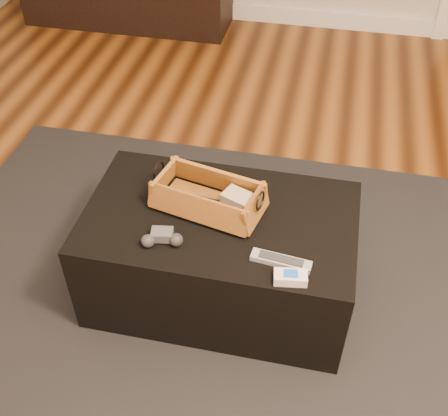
% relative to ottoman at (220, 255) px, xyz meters
% --- Properties ---
extents(floor, '(5.00, 5.50, 0.01)m').
position_rel_ottoman_xyz_m(floor, '(0.18, -0.11, -0.23)').
color(floor, brown).
rests_on(floor, ground).
extents(baseboard, '(5.00, 0.04, 0.12)m').
position_rel_ottoman_xyz_m(baseboard, '(0.18, 2.62, -0.16)').
color(baseboard, white).
rests_on(baseboard, floor).
extents(area_rug, '(2.60, 2.00, 0.01)m').
position_rel_ottoman_xyz_m(area_rug, '(-0.00, -0.05, -0.22)').
color(area_rug, black).
rests_on(area_rug, floor).
extents(ottoman, '(1.00, 0.60, 0.42)m').
position_rel_ottoman_xyz_m(ottoman, '(0.00, 0.00, 0.00)').
color(ottoman, black).
rests_on(ottoman, area_rug).
extents(tv_remote, '(0.22, 0.07, 0.02)m').
position_rel_ottoman_xyz_m(tv_remote, '(-0.07, 0.03, 0.24)').
color(tv_remote, black).
rests_on(tv_remote, wicker_basket).
extents(cloth_bundle, '(0.13, 0.11, 0.06)m').
position_rel_ottoman_xyz_m(cloth_bundle, '(0.06, 0.04, 0.25)').
color(cloth_bundle, tan).
rests_on(cloth_bundle, wicker_basket).
extents(wicker_basket, '(0.44, 0.29, 0.14)m').
position_rel_ottoman_xyz_m(wicker_basket, '(-0.05, 0.04, 0.26)').
color(wicker_basket, '#905B20').
rests_on(wicker_basket, ottoman).
extents(game_controller, '(0.15, 0.10, 0.05)m').
position_rel_ottoman_xyz_m(game_controller, '(-0.16, -0.18, 0.23)').
color(game_controller, '#414145').
rests_on(game_controller, ottoman).
extents(silver_remote, '(0.21, 0.07, 0.02)m').
position_rel_ottoman_xyz_m(silver_remote, '(0.25, -0.18, 0.22)').
color(silver_remote, '#A7AAAF').
rests_on(silver_remote, ottoman).
extents(cream_gadget, '(0.11, 0.07, 0.04)m').
position_rel_ottoman_xyz_m(cream_gadget, '(0.29, -0.25, 0.23)').
color(cream_gadget, silver).
rests_on(cream_gadget, ottoman).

